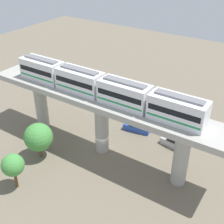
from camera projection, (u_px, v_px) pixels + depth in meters
The scene contains 8 objects.
ground_plane at pixel (102, 150), 43.26m from camera, with size 120.00×120.00×0.00m, color #706654.
viaduct at pixel (101, 110), 39.86m from camera, with size 5.20×35.80×8.60m.
train at pixel (101, 87), 38.06m from camera, with size 2.64×27.45×3.24m.
parked_car_white at pixel (168, 117), 49.68m from camera, with size 2.63×4.48×1.76m.
parked_car_blue at pixel (138, 126), 47.25m from camera, with size 2.42×4.42×1.76m.
parked_car_silver at pixel (176, 142), 43.64m from camera, with size 2.40×4.42×1.76m.
tree_near_viaduct at pixel (38, 137), 40.42m from camera, with size 3.93×3.93×5.21m.
tree_mid_lot at pixel (13, 165), 35.21m from camera, with size 2.75×2.75×4.84m.
Camera 1 is at (27.89, 20.13, 26.85)m, focal length 47.86 mm.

